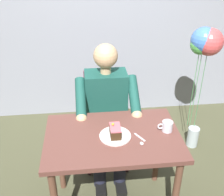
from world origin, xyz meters
name	(u,v)px	position (x,y,z in m)	size (l,w,h in m)	color
dining_table	(113,147)	(0.00, 0.00, 0.63)	(0.97, 0.63, 0.74)	brown
chair	(105,114)	(0.00, -0.64, 0.50)	(0.42, 0.42, 0.91)	#573143
seated_person	(107,111)	(0.00, -0.47, 0.65)	(0.53, 0.58, 1.23)	#1A4F46
dessert_plate	(115,136)	(-0.01, 0.01, 0.74)	(0.22, 0.22, 0.01)	white
cake_slice	(115,131)	(-0.01, 0.01, 0.79)	(0.07, 0.13, 0.09)	#3A2514
coffee_cup	(167,126)	(-0.40, -0.02, 0.78)	(0.11, 0.08, 0.08)	white
dessert_spoon	(141,141)	(-0.18, 0.08, 0.74)	(0.07, 0.14, 0.01)	silver
balloon_display	(205,50)	(-0.93, -0.75, 1.07)	(0.29, 0.27, 1.28)	#B2C1C6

